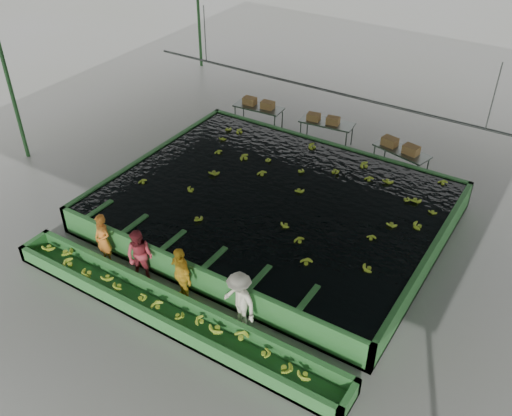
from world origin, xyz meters
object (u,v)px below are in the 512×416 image
Objects in this scene: packing_table_mid at (326,133)px; box_stack_right at (400,149)px; worker_d at (239,301)px; box_stack_mid at (323,122)px; packing_table_right at (400,161)px; worker_c at (181,274)px; packing_table_left at (259,117)px; worker_b at (140,256)px; flotation_tank at (273,207)px; box_stack_left at (259,106)px; worker_a at (103,239)px; sorting_trough at (169,312)px.

packing_table_mid is 3.13m from box_stack_right.
worker_d is 9.82m from box_stack_mid.
box_stack_mid is at bearing 172.72° from packing_table_right.
packing_table_left is (-3.54, 9.38, -0.38)m from worker_c.
packing_table_left is at bearing -176.27° from packing_table_mid.
worker_b is at bearing -155.73° from worker_c.
worker_b reaches higher than flotation_tank.
box_stack_left is at bearing 136.50° from worker_d.
box_stack_mid is at bearing 1.75° from box_stack_left.
worker_d reaches higher than packing_table_mid.
worker_c reaches higher than packing_table_mid.
box_stack_right reaches higher than packing_table_mid.
worker_a is 2.75m from worker_c.
sorting_trough is 10.41m from packing_table_mid.
box_stack_right is at bearing 52.51° from worker_b.
packing_table_right is 3.33m from box_stack_mid.
packing_table_mid is at bearing 3.34° from box_stack_left.
sorting_trough is at bearing -84.80° from box_stack_mid.
packing_table_mid is (-2.43, 9.57, -0.37)m from worker_d.
worker_d reaches higher than sorting_trough.
sorting_trough is at bearing -9.83° from worker_a.
flotation_tank is 4.32m from worker_c.
packing_table_right is 1.59× the size of box_stack_mid.
box_stack_left reaches higher than flotation_tank.
packing_table_left is 1.00× the size of packing_table_right.
worker_c is at bearing -105.51° from packing_table_right.
packing_table_left is 1.59× the size of box_stack_mid.
worker_b is at bearing 153.26° from sorting_trough.
packing_table_right is at bearing 98.75° from worker_c.
worker_d reaches higher than box_stack_right.
box_stack_right is (3.18, -0.42, -0.02)m from box_stack_mid.
worker_b reaches higher than worker_a.
flotation_tank is 6.03× the size of worker_c.
packing_table_left is 6.00m from box_stack_right.
worker_b reaches higher than sorting_trough.
worker_c is 0.84× the size of packing_table_right.
worker_d is at bearing 5.39° from worker_a.
worker_a reaches higher than sorting_trough.
box_stack_right is (3.83, 9.07, 0.10)m from worker_b.
packing_table_mid is at bearing 121.03° from worker_d.
box_stack_left is (-3.75, 10.20, 0.65)m from sorting_trough.
box_stack_mid is at bearing 100.24° from flotation_tank.
box_stack_right reaches higher than box_stack_left.
box_stack_mid is (-0.13, -0.09, 0.46)m from packing_table_mid.
packing_table_mid is at bearing 70.79° from worker_b.
sorting_trough is 1.89m from worker_d.
box_stack_mid reaches higher than sorting_trough.
worker_d is (1.61, -4.30, 0.38)m from flotation_tank.
packing_table_left is at bearing 126.27° from flotation_tank.
packing_table_mid is at bearing 170.90° from packing_table_right.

